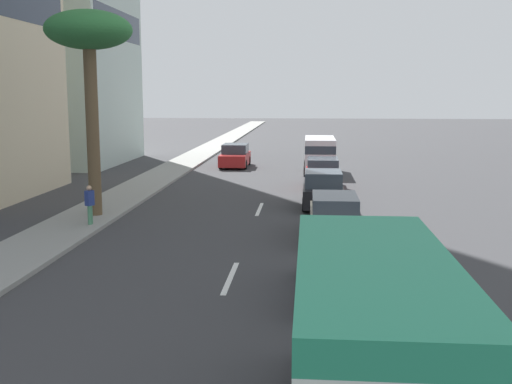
{
  "coord_description": "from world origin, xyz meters",
  "views": [
    {
      "loc": [
        -3.94,
        -2.19,
        5.27
      ],
      "look_at": [
        17.99,
        -0.36,
        1.79
      ],
      "focal_mm": 43.77,
      "sensor_mm": 36.0,
      "label": 1
    }
  ],
  "objects_px": {
    "car_second": "(336,268)",
    "palm_tree": "(89,39)",
    "minibus_lead": "(373,341)",
    "car_third": "(322,174)",
    "car_seventh": "(323,190)",
    "pedestrian_mid_block": "(90,203)",
    "van_fifth": "(320,153)",
    "car_sixth": "(334,218)",
    "car_fourth": "(235,156)"
  },
  "relations": [
    {
      "from": "car_second",
      "to": "car_fourth",
      "type": "bearing_deg",
      "value": 11.86
    },
    {
      "from": "car_third",
      "to": "palm_tree",
      "type": "height_order",
      "value": "palm_tree"
    },
    {
      "from": "car_fourth",
      "to": "pedestrian_mid_block",
      "type": "distance_m",
      "value": 21.41
    },
    {
      "from": "van_fifth",
      "to": "car_seventh",
      "type": "relative_size",
      "value": 1.2
    },
    {
      "from": "car_third",
      "to": "car_sixth",
      "type": "height_order",
      "value": "car_third"
    },
    {
      "from": "minibus_lead",
      "to": "car_third",
      "type": "bearing_deg",
      "value": 0.42
    },
    {
      "from": "van_fifth",
      "to": "car_sixth",
      "type": "bearing_deg",
      "value": -179.36
    },
    {
      "from": "car_sixth",
      "to": "pedestrian_mid_block",
      "type": "height_order",
      "value": "pedestrian_mid_block"
    },
    {
      "from": "van_fifth",
      "to": "car_sixth",
      "type": "relative_size",
      "value": 1.08
    },
    {
      "from": "minibus_lead",
      "to": "car_third",
      "type": "distance_m",
      "value": 25.72
    },
    {
      "from": "car_second",
      "to": "palm_tree",
      "type": "relative_size",
      "value": 0.54
    },
    {
      "from": "car_second",
      "to": "van_fifth",
      "type": "height_order",
      "value": "van_fifth"
    },
    {
      "from": "car_second",
      "to": "car_sixth",
      "type": "bearing_deg",
      "value": -1.8
    },
    {
      "from": "car_fourth",
      "to": "palm_tree",
      "type": "bearing_deg",
      "value": -11.04
    },
    {
      "from": "car_second",
      "to": "car_sixth",
      "type": "xyz_separation_m",
      "value": [
        6.58,
        -0.21,
        0.04
      ]
    },
    {
      "from": "car_second",
      "to": "pedestrian_mid_block",
      "type": "relative_size",
      "value": 2.97
    },
    {
      "from": "minibus_lead",
      "to": "van_fifth",
      "type": "relative_size",
      "value": 1.25
    },
    {
      "from": "minibus_lead",
      "to": "car_second",
      "type": "height_order",
      "value": "minibus_lead"
    },
    {
      "from": "car_third",
      "to": "pedestrian_mid_block",
      "type": "relative_size",
      "value": 2.74
    },
    {
      "from": "van_fifth",
      "to": "car_third",
      "type": "bearing_deg",
      "value": -179.62
    },
    {
      "from": "car_sixth",
      "to": "pedestrian_mid_block",
      "type": "xyz_separation_m",
      "value": [
        1.04,
        9.55,
        0.22
      ]
    },
    {
      "from": "car_seventh",
      "to": "pedestrian_mid_block",
      "type": "distance_m",
      "value": 10.75
    },
    {
      "from": "car_third",
      "to": "van_fifth",
      "type": "distance_m",
      "value": 6.7
    },
    {
      "from": "palm_tree",
      "to": "car_seventh",
      "type": "bearing_deg",
      "value": -70.37
    },
    {
      "from": "palm_tree",
      "to": "car_fourth",
      "type": "bearing_deg",
      "value": -11.04
    },
    {
      "from": "car_third",
      "to": "van_fifth",
      "type": "relative_size",
      "value": 0.84
    },
    {
      "from": "minibus_lead",
      "to": "car_seventh",
      "type": "distance_m",
      "value": 19.99
    },
    {
      "from": "car_second",
      "to": "palm_tree",
      "type": "height_order",
      "value": "palm_tree"
    },
    {
      "from": "car_second",
      "to": "car_third",
      "type": "xyz_separation_m",
      "value": [
        18.76,
        -0.04,
        0.07
      ]
    },
    {
      "from": "car_second",
      "to": "palm_tree",
      "type": "bearing_deg",
      "value": 45.67
    },
    {
      "from": "van_fifth",
      "to": "car_second",
      "type": "bearing_deg",
      "value": -179.99
    },
    {
      "from": "car_second",
      "to": "car_seventh",
      "type": "distance_m",
      "value": 13.03
    },
    {
      "from": "car_sixth",
      "to": "car_seventh",
      "type": "height_order",
      "value": "car_seventh"
    },
    {
      "from": "van_fifth",
      "to": "car_sixth",
      "type": "height_order",
      "value": "van_fifth"
    },
    {
      "from": "minibus_lead",
      "to": "car_second",
      "type": "bearing_deg",
      "value": 1.88
    },
    {
      "from": "minibus_lead",
      "to": "car_fourth",
      "type": "bearing_deg",
      "value": 9.95
    },
    {
      "from": "car_fourth",
      "to": "van_fifth",
      "type": "bearing_deg",
      "value": 61.06
    },
    {
      "from": "pedestrian_mid_block",
      "to": "palm_tree",
      "type": "bearing_deg",
      "value": 40.04
    },
    {
      "from": "car_third",
      "to": "pedestrian_mid_block",
      "type": "height_order",
      "value": "car_third"
    },
    {
      "from": "car_second",
      "to": "car_third",
      "type": "distance_m",
      "value": 18.76
    },
    {
      "from": "van_fifth",
      "to": "minibus_lead",
      "type": "bearing_deg",
      "value": -179.59
    },
    {
      "from": "car_third",
      "to": "pedestrian_mid_block",
      "type": "bearing_deg",
      "value": 139.89
    },
    {
      "from": "car_fourth",
      "to": "palm_tree",
      "type": "relative_size",
      "value": 0.51
    },
    {
      "from": "car_seventh",
      "to": "minibus_lead",
      "type": "bearing_deg",
      "value": -179.17
    },
    {
      "from": "minibus_lead",
      "to": "car_sixth",
      "type": "relative_size",
      "value": 1.35
    },
    {
      "from": "car_third",
      "to": "car_fourth",
      "type": "height_order",
      "value": "car_third"
    },
    {
      "from": "car_second",
      "to": "car_seventh",
      "type": "relative_size",
      "value": 1.09
    },
    {
      "from": "car_fourth",
      "to": "van_fifth",
      "type": "distance_m",
      "value": 6.92
    },
    {
      "from": "minibus_lead",
      "to": "car_seventh",
      "type": "relative_size",
      "value": 1.5
    },
    {
      "from": "minibus_lead",
      "to": "pedestrian_mid_block",
      "type": "xyz_separation_m",
      "value": [
        14.56,
        9.57,
        -0.6
      ]
    }
  ]
}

